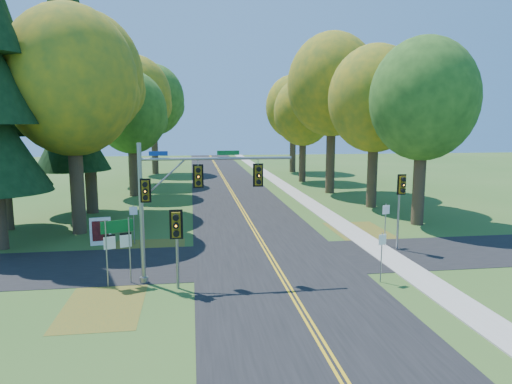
{
  "coord_description": "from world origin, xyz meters",
  "views": [
    {
      "loc": [
        -4.0,
        -20.54,
        6.99
      ],
      "look_at": [
        -0.49,
        4.25,
        3.2
      ],
      "focal_mm": 32.0,
      "sensor_mm": 36.0,
      "label": 1
    }
  ],
  "objects": [
    {
      "name": "tree_w_a",
      "position": [
        -11.13,
        9.38,
        9.49
      ],
      "size": [
        8.0,
        8.0,
        14.15
      ],
      "color": "#38281C",
      "rests_on": "ground"
    },
    {
      "name": "traffic_mast",
      "position": [
        -4.52,
        -0.72,
        3.97
      ],
      "size": [
        6.8,
        0.61,
        6.17
      ],
      "rotation": [
        0.0,
        0.0,
        0.01
      ],
      "color": "gray",
      "rests_on": "ground"
    },
    {
      "name": "leaf_patch_w_far",
      "position": [
        -7.5,
        -3.0,
        0.01
      ],
      "size": [
        3.0,
        5.0,
        0.0
      ],
      "primitive_type": "cube",
      "color": "brown",
      "rests_on": "ground"
    },
    {
      "name": "tree_e_a",
      "position": [
        11.57,
        8.77,
        8.53
      ],
      "size": [
        7.2,
        7.2,
        12.73
      ],
      "color": "#38281C",
      "rests_on": "ground"
    },
    {
      "name": "ground",
      "position": [
        0.0,
        0.0,
        0.0
      ],
      "size": [
        160.0,
        160.0,
        0.0
      ],
      "primitive_type": "plane",
      "color": "#2C541D",
      "rests_on": "ground"
    },
    {
      "name": "sidewalk_east",
      "position": [
        6.2,
        0.0,
        0.03
      ],
      "size": [
        1.6,
        160.0,
        0.06
      ],
      "primitive_type": "cube",
      "color": "#9E998E",
      "rests_on": "ground"
    },
    {
      "name": "leaf_patch_w_near",
      "position": [
        -6.5,
        4.0,
        0.01
      ],
      "size": [
        4.0,
        6.0,
        0.0
      ],
      "primitive_type": "cube",
      "color": "brown",
      "rests_on": "ground"
    },
    {
      "name": "road_cross",
      "position": [
        0.0,
        2.0,
        0.01
      ],
      "size": [
        60.0,
        6.0,
        0.02
      ],
      "primitive_type": "cube",
      "color": "black",
      "rests_on": "ground"
    },
    {
      "name": "tree_w_c",
      "position": [
        -9.54,
        24.47,
        7.94
      ],
      "size": [
        6.8,
        6.8,
        11.91
      ],
      "color": "#38281C",
      "rests_on": "ground"
    },
    {
      "name": "ped_signal_pole",
      "position": [
        -4.68,
        -1.83,
        2.58
      ],
      "size": [
        0.55,
        0.63,
        3.47
      ],
      "rotation": [
        0.0,
        0.0,
        -0.01
      ],
      "color": "gray",
      "rests_on": "ground"
    },
    {
      "name": "centerline_right",
      "position": [
        0.1,
        0.0,
        0.03
      ],
      "size": [
        0.1,
        160.0,
        0.01
      ],
      "primitive_type": "cube",
      "color": "gold",
      "rests_on": "road_main"
    },
    {
      "name": "leaf_patch_e",
      "position": [
        6.8,
        6.0,
        0.01
      ],
      "size": [
        3.5,
        8.0,
        0.0
      ],
      "primitive_type": "cube",
      "color": "brown",
      "rests_on": "ground"
    },
    {
      "name": "tree_w_d",
      "position": [
        -10.13,
        33.18,
        9.78
      ],
      "size": [
        8.2,
        8.2,
        14.56
      ],
      "color": "#38281C",
      "rests_on": "ground"
    },
    {
      "name": "reg_sign_w",
      "position": [
        -7.38,
        5.99,
        1.58
      ],
      "size": [
        0.44,
        0.12,
        2.31
      ],
      "rotation": [
        0.0,
        0.0,
        0.19
      ],
      "color": "gray",
      "rests_on": "ground"
    },
    {
      "name": "tree_w_e",
      "position": [
        -8.92,
        44.09,
        10.07
      ],
      "size": [
        8.4,
        8.4,
        14.97
      ],
      "color": "#38281C",
      "rests_on": "ground"
    },
    {
      "name": "centerline_left",
      "position": [
        -0.1,
        0.0,
        0.03
      ],
      "size": [
        0.1,
        160.0,
        0.01
      ],
      "primitive_type": "cube",
      "color": "gold",
      "rests_on": "road_main"
    },
    {
      "name": "reg_sign_e_north",
      "position": [
        6.87,
        3.56,
        1.69
      ],
      "size": [
        0.46,
        0.16,
        2.47
      ],
      "rotation": [
        0.0,
        0.0,
        0.28
      ],
      "color": "gray",
      "rests_on": "ground"
    },
    {
      "name": "pine_b",
      "position": [
        -16.0,
        11.0,
        8.16
      ],
      "size": [
        5.6,
        5.6,
        17.31
      ],
      "color": "#38281C",
      "rests_on": "ground"
    },
    {
      "name": "road_main",
      "position": [
        0.0,
        0.0,
        0.01
      ],
      "size": [
        8.0,
        160.0,
        0.02
      ],
      "primitive_type": "cube",
      "color": "black",
      "rests_on": "ground"
    },
    {
      "name": "route_sign_cluster",
      "position": [
        -7.23,
        -0.8,
        2.08
      ],
      "size": [
        1.3,
        0.53,
        2.95
      ],
      "rotation": [
        0.0,
        0.0,
        0.36
      ],
      "color": "gray",
      "rests_on": "ground"
    },
    {
      "name": "pine_c",
      "position": [
        -13.0,
        16.0,
        9.69
      ],
      "size": [
        5.6,
        5.6,
        20.56
      ],
      "color": "#38281C",
      "rests_on": "ground"
    },
    {
      "name": "tree_e_c",
      "position": [
        9.88,
        23.69,
        10.66
      ],
      "size": [
        8.8,
        8.8,
        15.79
      ],
      "color": "#38281C",
      "rests_on": "ground"
    },
    {
      "name": "tree_e_b",
      "position": [
        10.97,
        15.58,
        8.9
      ],
      "size": [
        7.6,
        7.6,
        13.33
      ],
      "color": "#38281C",
      "rests_on": "ground"
    },
    {
      "name": "tree_e_e",
      "position": [
        10.47,
        43.58,
        9.19
      ],
      "size": [
        7.8,
        7.8,
        13.74
      ],
      "color": "#38281C",
      "rests_on": "ground"
    },
    {
      "name": "tree_w_b",
      "position": [
        -11.72,
        16.29,
        10.37
      ],
      "size": [
        8.6,
        8.6,
        15.38
      ],
      "color": "#38281C",
      "rests_on": "ground"
    },
    {
      "name": "tree_e_d",
      "position": [
        9.26,
        32.87,
        8.24
      ],
      "size": [
        7.0,
        7.0,
        12.32
      ],
      "color": "#38281C",
      "rests_on": "ground"
    },
    {
      "name": "reg_sign_e_south",
      "position": [
        4.2,
        -2.1,
        1.54
      ],
      "size": [
        0.41,
        0.2,
        2.25
      ],
      "rotation": [
        0.0,
        0.0,
        0.41
      ],
      "color": "gray",
      "rests_on": "ground"
    },
    {
      "name": "east_signal_pole",
      "position": [
        7.24,
        2.57,
        3.23
      ],
      "size": [
        0.49,
        0.57,
        4.26
      ],
      "rotation": [
        0.0,
        0.0,
        -0.02
      ],
      "color": "gray",
      "rests_on": "ground"
    },
    {
      "name": "info_kiosk",
      "position": [
        -9.29,
        6.11,
        0.81
      ],
      "size": [
        1.18,
        0.34,
        1.62
      ],
      "rotation": [
        0.0,
        0.0,
        0.16
      ],
      "color": "white",
      "rests_on": "ground"
    }
  ]
}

